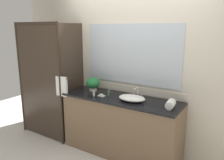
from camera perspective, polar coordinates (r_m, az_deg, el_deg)
ground_plane at (r=3.70m, az=2.06°, el=-17.90°), size 8.00×8.00×0.00m
wall_back_with_mirror at (r=3.53m, az=5.06°, el=3.23°), size 4.40×0.06×2.60m
vanity_cabinet at (r=3.50m, az=2.20°, el=-11.49°), size 1.80×0.58×0.90m
shower_enclosure at (r=3.94m, az=-15.45°, el=-0.27°), size 1.20×0.59×2.00m
sink_basin at (r=3.20m, az=5.04°, el=-4.57°), size 0.39×0.28×0.08m
faucet at (r=3.34m, az=6.43°, el=-3.53°), size 0.17×0.16×0.16m
potted_plant at (r=3.67m, az=-4.83°, el=-0.89°), size 0.22×0.22×0.22m
soap_dish at (r=3.40m, az=-2.68°, el=-3.87°), size 0.10×0.07×0.04m
amenity_bottle_conditioner at (r=3.41m, az=-0.86°, el=-3.31°), size 0.03×0.03×0.09m
amenity_bottle_lotion at (r=3.41m, az=-4.63°, el=-3.42°), size 0.03×0.03×0.08m
amenity_bottle_body_wash at (r=3.51m, az=-0.80°, el=-2.93°), size 0.03×0.03×0.08m
rolled_towel_near_edge at (r=2.99m, az=14.58°, el=-5.93°), size 0.13×0.20×0.10m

